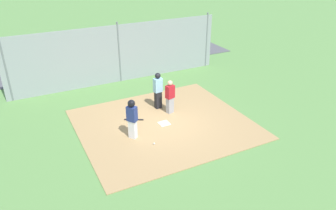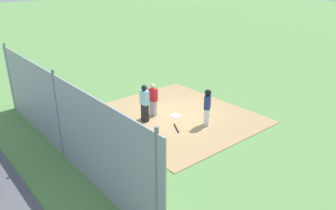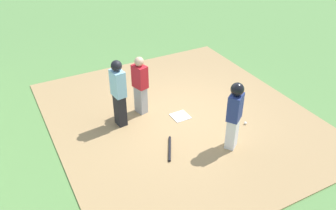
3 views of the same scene
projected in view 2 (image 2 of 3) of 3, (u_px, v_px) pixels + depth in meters
name	position (u px, v px, depth m)	size (l,w,h in m)	color
ground_plane	(176.00, 116.00, 15.64)	(140.00, 140.00, 0.00)	#5B8947
dirt_infield	(176.00, 116.00, 15.63)	(7.20, 6.40, 0.03)	#A88456
home_plate	(176.00, 115.00, 15.62)	(0.44, 0.44, 0.02)	white
catcher	(153.00, 99.00, 15.33)	(0.44, 0.35, 1.60)	#9E9EA3
umpire	(145.00, 103.00, 14.68)	(0.41, 0.30, 1.77)	black
runner	(207.00, 105.00, 14.37)	(0.43, 0.46, 1.68)	silver
baseball_bat	(176.00, 128.00, 14.34)	(0.06, 0.06, 0.86)	black
baseball	(211.00, 115.00, 15.62)	(0.07, 0.07, 0.07)	white
backstop_fence	(59.00, 117.00, 11.71)	(12.00, 0.10, 3.35)	#93999E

